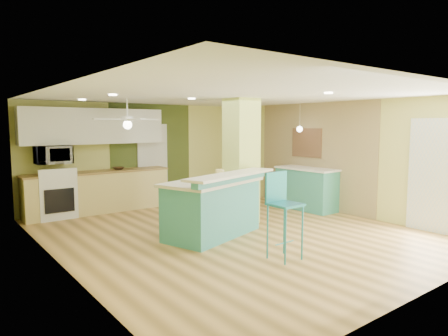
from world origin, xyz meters
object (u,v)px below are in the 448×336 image
at_px(peninsula, 213,206).
at_px(canister, 220,174).
at_px(side_counter, 306,188).
at_px(fruit_bowl, 118,168).
at_px(bar_stool, 281,201).

height_order(peninsula, canister, canister).
relative_size(side_counter, fruit_bowl, 5.75).
bearing_deg(canister, side_counter, 6.53).
bearing_deg(side_counter, canister, -173.47).
xyz_separation_m(bar_stool, side_counter, (3.00, 2.11, -0.37)).
relative_size(fruit_bowl, canister, 1.68).
distance_m(bar_stool, canister, 1.81).
xyz_separation_m(peninsula, bar_stool, (0.09, -1.59, 0.33)).
bearing_deg(peninsula, bar_stool, -104.42).
bearing_deg(side_counter, peninsula, -170.51).
distance_m(bar_stool, side_counter, 3.69).
bearing_deg(peninsula, fruit_bowl, 80.36).
relative_size(side_counter, canister, 9.69).
relative_size(peninsula, canister, 14.47).
height_order(fruit_bowl, canister, canister).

